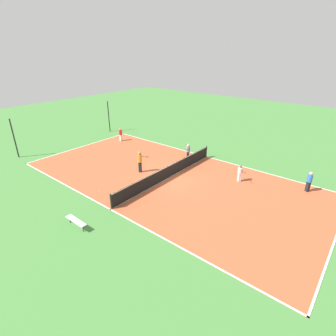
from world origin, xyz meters
name	(u,v)px	position (x,y,z in m)	size (l,w,h in m)	color
ground_plane	(168,178)	(0.00, 0.00, 0.00)	(80.00, 80.00, 0.00)	#47843D
court_surface	(168,178)	(0.00, 0.00, 0.01)	(11.99, 23.91, 0.02)	#B75633
tennis_net	(168,172)	(0.00, 0.00, 0.59)	(11.79, 0.10, 1.11)	black
bench	(76,221)	(-8.36, 0.14, 0.39)	(0.36, 1.66, 0.45)	silver
player_near_blue	(309,180)	(4.76, -9.31, 0.90)	(0.50, 0.50, 1.56)	black
player_far_white	(240,172)	(3.09, -4.73, 0.79)	(0.87, 0.92, 1.38)	white
player_center_orange	(140,160)	(-0.60, 2.54, 1.09)	(0.81, 0.95, 1.84)	black
player_baseline_gray	(188,151)	(4.23, 1.02, 0.89)	(0.99, 0.69, 1.53)	black
player_coach_red	(121,134)	(3.97, 10.16, 0.83)	(0.40, 0.40, 1.45)	white
tennis_ball_near_net	(100,191)	(-4.94, 2.42, 0.06)	(0.07, 0.07, 0.07)	#CCE033
tennis_ball_far_baseline	(114,149)	(1.52, 8.49, 0.06)	(0.07, 0.07, 0.07)	#CCE033
fence_post_back_left	(14,139)	(-5.62, 14.11, 1.88)	(0.12, 0.12, 3.77)	black
fence_post_back_right	(109,117)	(5.62, 14.11, 1.88)	(0.12, 0.12, 3.77)	black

